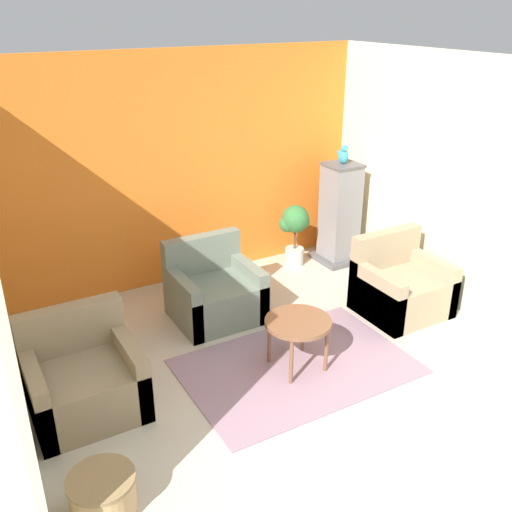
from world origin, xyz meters
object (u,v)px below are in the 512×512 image
object	(u,v)px
coffee_table	(298,325)
birdcage	(340,215)
parrot	(343,155)
wicker_basket	(103,493)
armchair_right	(401,288)
potted_plant	(295,227)
armchair_left	(84,381)
armchair_middle	(214,293)

from	to	relation	value
coffee_table	birdcage	world-z (taller)	birdcage
coffee_table	parrot	distance (m)	2.68
wicker_basket	parrot	bearing A→B (deg)	33.32
parrot	armchair_right	bearing A→B (deg)	-99.47
parrot	potted_plant	xyz separation A→B (m)	(-0.57, 0.16, -0.88)
armchair_right	parrot	bearing A→B (deg)	80.53
coffee_table	parrot	world-z (taller)	parrot
parrot	wicker_basket	xyz separation A→B (m)	(-3.81, -2.50, -1.24)
armchair_right	potted_plant	world-z (taller)	armchair_right
birdcage	potted_plant	xyz separation A→B (m)	(-0.57, 0.16, -0.11)
coffee_table	potted_plant	bearing A→B (deg)	57.59
potted_plant	wicker_basket	distance (m)	4.21
coffee_table	armchair_left	xyz separation A→B (m)	(-1.85, 0.36, -0.17)
coffee_table	armchair_right	size ratio (longest dim) A/B	0.69
armchair_left	wicker_basket	bearing A→B (deg)	-98.98
armchair_middle	potted_plant	bearing A→B (deg)	25.50
coffee_table	armchair_right	bearing A→B (deg)	12.05
armchair_left	birdcage	xyz separation A→B (m)	(3.63, 1.40, 0.34)
armchair_right	birdcage	size ratio (longest dim) A/B	0.68
parrot	potted_plant	distance (m)	1.07
coffee_table	wicker_basket	distance (m)	2.17
armchair_right	coffee_table	bearing A→B (deg)	-167.95
coffee_table	parrot	bearing A→B (deg)	44.49
parrot	armchair_middle	bearing A→B (deg)	-165.15
armchair_middle	wicker_basket	xyz separation A→B (m)	(-1.76, -1.96, -0.12)
birdcage	wicker_basket	bearing A→B (deg)	-146.70
birdcage	potted_plant	world-z (taller)	birdcage
wicker_basket	armchair_right	bearing A→B (deg)	16.79
armchair_middle	coffee_table	bearing A→B (deg)	-78.09
armchair_left	potted_plant	size ratio (longest dim) A/B	1.10
potted_plant	wicker_basket	world-z (taller)	potted_plant
armchair_left	armchair_right	xyz separation A→B (m)	(3.40, -0.03, 0.00)
armchair_left	armchair_middle	world-z (taller)	same
armchair_left	wicker_basket	distance (m)	1.12
armchair_left	wicker_basket	xyz separation A→B (m)	(-0.17, -1.10, -0.12)
birdcage	wicker_basket	distance (m)	4.58
armchair_right	parrot	size ratio (longest dim) A/B	3.64
coffee_table	potted_plant	world-z (taller)	potted_plant
parrot	wicker_basket	world-z (taller)	parrot
armchair_left	birdcage	distance (m)	3.91
armchair_left	wicker_basket	world-z (taller)	armchair_left
armchair_left	armchair_middle	distance (m)	1.81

